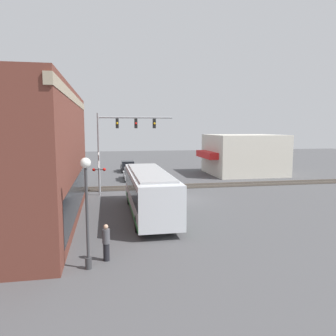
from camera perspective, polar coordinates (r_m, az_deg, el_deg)
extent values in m
plane|color=#4C4C4F|center=(27.45, 1.37, -5.53)|extent=(120.00, 120.00, 0.00)
cube|color=gray|center=(21.78, -16.36, 11.48)|extent=(17.52, 0.36, 0.50)
cube|color=black|center=(22.10, -15.57, -4.33)|extent=(14.55, 0.12, 2.20)
cube|color=beige|center=(43.67, 13.05, 2.32)|extent=(8.51, 8.85, 5.10)
cube|color=red|center=(41.92, 6.81, 2.33)|extent=(5.96, 1.20, 0.80)
cube|color=silver|center=(22.47, -3.32, -3.97)|extent=(11.10, 2.55, 2.50)
cube|color=black|center=(22.40, -3.33, -3.03)|extent=(10.88, 2.59, 1.05)
cube|color=#288438|center=(22.70, -3.30, -6.64)|extent=(10.88, 2.58, 0.24)
cube|color=#A5A8AA|center=(22.26, -3.35, -0.66)|extent=(9.44, 2.17, 0.12)
cylinder|color=black|center=(25.97, -4.25, -5.14)|extent=(1.00, 2.57, 1.00)
cylinder|color=black|center=(19.13, -1.84, -9.52)|extent=(1.00, 2.57, 1.00)
cylinder|color=gray|center=(30.91, -11.96, 2.59)|extent=(0.20, 0.20, 7.32)
cylinder|color=gray|center=(30.96, -5.63, 8.75)|extent=(0.16, 6.92, 0.16)
cube|color=black|center=(30.84, -8.85, 7.68)|extent=(0.30, 0.27, 0.90)
sphere|color=yellow|center=(30.68, -8.84, 7.69)|extent=(0.20, 0.20, 0.20)
cube|color=black|center=(30.95, -5.61, 7.73)|extent=(0.30, 0.27, 0.90)
sphere|color=red|center=(30.78, -5.59, 7.73)|extent=(0.20, 0.20, 0.20)
cube|color=black|center=(31.15, -2.41, 7.75)|extent=(0.30, 0.27, 0.90)
sphere|color=yellow|center=(30.98, -2.37, 7.76)|extent=(0.20, 0.20, 0.20)
cylinder|color=gray|center=(29.56, -11.89, -1.23)|extent=(0.14, 0.14, 3.60)
cube|color=white|center=(29.41, -11.95, 1.28)|extent=(1.41, 0.06, 1.41)
cube|color=white|center=(29.41, -11.95, 1.28)|extent=(1.41, 0.06, 1.41)
cylinder|color=#38383A|center=(29.49, -11.91, -0.27)|extent=(0.08, 0.90, 0.08)
sphere|color=red|center=(29.44, -11.04, -0.26)|extent=(0.28, 0.28, 0.28)
sphere|color=red|center=(29.46, -12.79, -0.30)|extent=(0.28, 0.28, 0.28)
cylinder|color=#38383A|center=(14.80, -13.67, -15.79)|extent=(0.28, 0.28, 0.50)
cylinder|color=#38383A|center=(14.18, -13.89, -8.69)|extent=(0.12, 0.12, 4.29)
sphere|color=white|center=(13.74, -14.18, 0.86)|extent=(0.44, 0.44, 0.44)
cube|color=#332D28|center=(33.22, -0.78, -3.31)|extent=(2.60, 60.00, 0.03)
cube|color=#6B6056|center=(32.52, -0.57, -3.43)|extent=(0.07, 60.00, 0.15)
cube|color=#6B6056|center=(33.91, -0.99, -3.00)|extent=(0.07, 60.00, 0.15)
cube|color=silver|center=(38.13, -6.34, -1.27)|extent=(4.75, 1.80, 0.51)
cube|color=black|center=(37.82, -6.32, -0.46)|extent=(2.61, 1.62, 0.63)
cylinder|color=black|center=(39.61, -6.49, -1.25)|extent=(0.64, 1.82, 0.64)
cylinder|color=black|center=(36.71, -6.16, -1.89)|extent=(0.64, 1.82, 0.64)
cube|color=black|center=(45.50, -7.05, 0.08)|extent=(4.32, 1.80, 0.57)
cube|color=black|center=(45.21, -7.04, 0.83)|extent=(2.38, 1.62, 0.68)
cylinder|color=black|center=(46.85, -7.15, 0.00)|extent=(0.64, 1.82, 0.64)
cylinder|color=black|center=(44.20, -6.93, -0.41)|extent=(0.64, 1.82, 0.64)
cylinder|color=black|center=(15.41, -10.68, -14.18)|extent=(0.28, 0.28, 0.80)
cylinder|color=#4C4C51|center=(15.16, -10.74, -11.60)|extent=(0.34, 0.34, 0.66)
sphere|color=tan|center=(15.03, -10.78, -10.01)|extent=(0.22, 0.22, 0.22)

